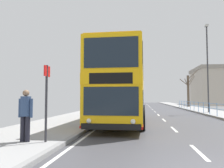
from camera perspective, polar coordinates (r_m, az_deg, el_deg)
The scene contains 7 objects.
double_decker_bus_main at distance 14.41m, azimuth 2.84°, elevation -0.80°, with size 2.90×11.01×4.35m.
pedestrian_railing_far_kerb at distance 21.85m, azimuth 23.53°, elevation -5.25°, with size 0.05×30.76×1.02m.
pedestrian_companion at distance 8.15m, azimuth -21.10°, elevation -6.70°, with size 0.55×0.38×1.73m.
bus_stop_sign_near at distance 7.87m, azimuth -16.31°, elevation -2.50°, with size 0.08×0.44×2.57m.
street_lamp_far_side at distance 24.95m, azimuth 23.07°, elevation 5.18°, with size 0.28×0.60×8.96m.
bare_tree_far_00 at distance 39.09m, azimuth 18.80°, elevation -1.36°, with size 2.60×2.57×5.91m.
background_building_00 at distance 52.09m, azimuth 25.40°, elevation -0.55°, with size 9.65×11.05×7.89m.
Camera 1 is at (-1.72, -4.40, 1.61)m, focal length 36.02 mm.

